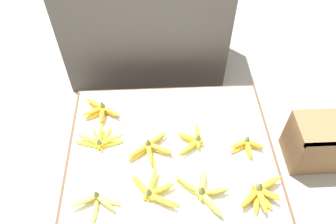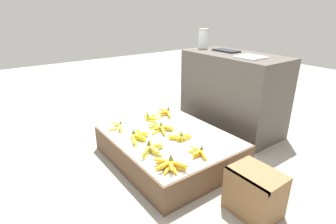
{
  "view_description": "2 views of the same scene",
  "coord_description": "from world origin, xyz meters",
  "views": [
    {
      "loc": [
        -0.06,
        -0.96,
        1.69
      ],
      "look_at": [
        -0.01,
        0.14,
        0.35
      ],
      "focal_mm": 35.0,
      "sensor_mm": 36.0,
      "label": 1
    },
    {
      "loc": [
        1.6,
        -1.19,
        1.23
      ],
      "look_at": [
        -0.05,
        0.02,
        0.42
      ],
      "focal_mm": 28.0,
      "sensor_mm": 36.0,
      "label": 2
    }
  ],
  "objects": [
    {
      "name": "banana_bunch_front_right",
      "position": [
        0.41,
        -0.3,
        0.26
      ],
      "size": [
        0.24,
        0.19,
        0.11
      ],
      "color": "gold",
      "rests_on": "display_platform"
    },
    {
      "name": "banana_bunch_middle_midright",
      "position": [
        0.12,
        0.03,
        0.25
      ],
      "size": [
        0.15,
        0.2,
        0.09
      ],
      "color": "yellow",
      "rests_on": "display_platform"
    },
    {
      "name": "display_platform",
      "position": [
        0.0,
        0.0,
        0.11
      ],
      "size": [
        1.09,
        0.89,
        0.22
      ],
      "color": "brown",
      "rests_on": "ground_plane"
    },
    {
      "name": "banana_bunch_middle_right",
      "position": [
        0.4,
        -0.02,
        0.25
      ],
      "size": [
        0.19,
        0.12,
        0.09
      ],
      "color": "gold",
      "rests_on": "display_platform"
    },
    {
      "name": "banana_bunch_front_left",
      "position": [
        -0.36,
        -0.3,
        0.25
      ],
      "size": [
        0.23,
        0.15,
        0.09
      ],
      "color": "#DBCC4C",
      "rests_on": "display_platform"
    },
    {
      "name": "banana_bunch_back_left",
      "position": [
        -0.39,
        0.25,
        0.25
      ],
      "size": [
        0.22,
        0.19,
        0.1
      ],
      "color": "gold",
      "rests_on": "display_platform"
    },
    {
      "name": "ground_plane",
      "position": [
        0.0,
        0.0,
        0.0
      ],
      "size": [
        10.0,
        10.0,
        0.0
      ],
      "primitive_type": "plane",
      "color": "gray"
    },
    {
      "name": "banana_bunch_middle_midleft",
      "position": [
        -0.11,
        -0.01,
        0.25
      ],
      "size": [
        0.25,
        0.23,
        0.09
      ],
      "color": "gold",
      "rests_on": "display_platform"
    },
    {
      "name": "banana_bunch_front_midright",
      "position": [
        0.14,
        -0.27,
        0.26
      ],
      "size": [
        0.26,
        0.26,
        0.1
      ],
      "color": "#DBCC4C",
      "rests_on": "display_platform"
    },
    {
      "name": "back_vendor_table",
      "position": [
        -0.13,
        0.92,
        0.4
      ],
      "size": [
        1.06,
        0.54,
        0.81
      ],
      "color": "#4C4742",
      "rests_on": "ground_plane"
    },
    {
      "name": "wooden_crate",
      "position": [
        0.84,
        0.05,
        0.15
      ],
      "size": [
        0.32,
        0.25,
        0.3
      ],
      "color": "olive",
      "rests_on": "ground_plane"
    },
    {
      "name": "banana_bunch_middle_left",
      "position": [
        -0.38,
        0.05,
        0.25
      ],
      "size": [
        0.27,
        0.17,
        0.08
      ],
      "color": "yellow",
      "rests_on": "display_platform"
    },
    {
      "name": "banana_bunch_front_midleft",
      "position": [
        -0.1,
        -0.25,
        0.25
      ],
      "size": [
        0.24,
        0.22,
        0.09
      ],
      "color": "yellow",
      "rests_on": "display_platform"
    }
  ]
}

